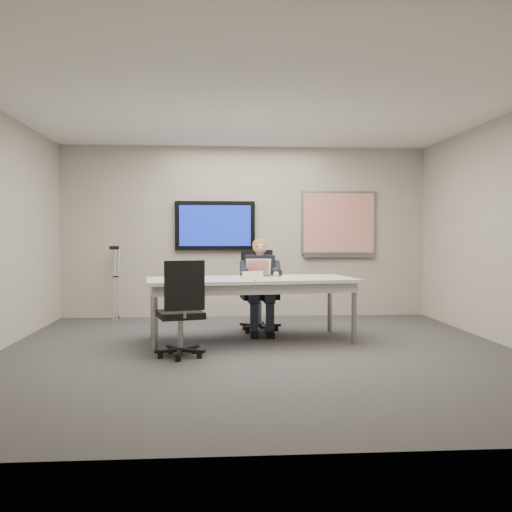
{
  "coord_description": "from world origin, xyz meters",
  "views": [
    {
      "loc": [
        -0.51,
        -6.39,
        1.33
      ],
      "look_at": [
        0.03,
        0.97,
        1.07
      ],
      "focal_mm": 40.0,
      "sensor_mm": 36.0,
      "label": 1
    }
  ],
  "objects": [
    {
      "name": "seated_person",
      "position": [
        0.11,
        1.29,
        0.52
      ],
      "size": [
        0.41,
        0.69,
        1.3
      ],
      "rotation": [
        0.0,
        0.0,
        0.02
      ],
      "color": "#212837",
      "rests_on": "office_chair_far"
    },
    {
      "name": "whiteboard",
      "position": [
        1.55,
        2.97,
        1.53
      ],
      "size": [
        1.25,
        0.08,
        1.1
      ],
      "color": "gray",
      "rests_on": "wall_back"
    },
    {
      "name": "conference_table",
      "position": [
        -0.05,
        0.77,
        0.71
      ],
      "size": [
        2.71,
        1.41,
        0.8
      ],
      "rotation": [
        0.0,
        0.0,
        0.13
      ],
      "color": "white",
      "rests_on": "ground"
    },
    {
      "name": "office_chair_near",
      "position": [
        -0.87,
        -0.17,
        0.33
      ],
      "size": [
        0.62,
        0.62,
        1.07
      ],
      "rotation": [
        0.0,
        0.0,
        3.4
      ],
      "color": "black",
      "rests_on": "ground"
    },
    {
      "name": "name_tent",
      "position": [
        -0.05,
        0.48,
        0.85
      ],
      "size": [
        0.28,
        0.16,
        0.11
      ],
      "primitive_type": null,
      "rotation": [
        0.0,
        0.0,
        0.33
      ],
      "color": "white",
      "rests_on": "conference_table"
    },
    {
      "name": "wall_back",
      "position": [
        0.0,
        3.0,
        1.4
      ],
      "size": [
        6.0,
        0.02,
        2.8
      ],
      "primitive_type": "cube",
      "color": "#A6A296",
      "rests_on": "ground"
    },
    {
      "name": "wall_front",
      "position": [
        0.0,
        -3.0,
        1.4
      ],
      "size": [
        6.0,
        0.02,
        2.8
      ],
      "primitive_type": "cube",
      "color": "#A6A296",
      "rests_on": "ground"
    },
    {
      "name": "floor",
      "position": [
        0.0,
        0.0,
        0.0
      ],
      "size": [
        6.0,
        6.0,
        0.02
      ],
      "primitive_type": "cube",
      "color": "#343437",
      "rests_on": "ground"
    },
    {
      "name": "laptop",
      "position": [
        0.07,
        1.02,
        0.86
      ],
      "size": [
        0.33,
        0.31,
        0.23
      ],
      "rotation": [
        0.0,
        0.0,
        0.02
      ],
      "color": "silver",
      "rests_on": "conference_table"
    },
    {
      "name": "pen",
      "position": [
        -0.02,
        0.36,
        0.8
      ],
      "size": [
        0.04,
        0.15,
        0.01
      ],
      "primitive_type": "cylinder",
      "rotation": [
        0.0,
        1.57,
        1.35
      ],
      "color": "black",
      "rests_on": "conference_table"
    },
    {
      "name": "crutch",
      "position": [
        -2.07,
        2.78,
        0.6
      ],
      "size": [
        0.35,
        0.64,
        1.25
      ],
      "primitive_type": null,
      "rotation": [
        -0.23,
        0.0,
        -0.33
      ],
      "color": "#A1A4A8",
      "rests_on": "ground"
    },
    {
      "name": "tv_display",
      "position": [
        -0.5,
        2.95,
        1.5
      ],
      "size": [
        1.3,
        0.09,
        0.8
      ],
      "color": "black",
      "rests_on": "wall_back"
    },
    {
      "name": "office_chair_far",
      "position": [
        0.11,
        1.54,
        0.35
      ],
      "size": [
        0.58,
        0.58,
        1.13
      ],
      "rotation": [
        0.0,
        0.0,
        0.08
      ],
      "color": "black",
      "rests_on": "ground"
    },
    {
      "name": "ceiling",
      "position": [
        0.0,
        0.0,
        2.8
      ],
      "size": [
        6.0,
        6.0,
        0.02
      ],
      "primitive_type": "cube",
      "color": "white",
      "rests_on": "wall_back"
    }
  ]
}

